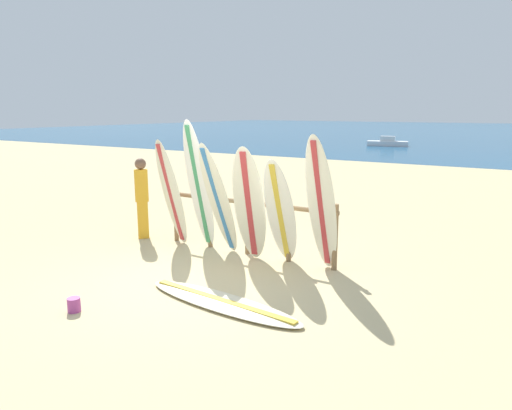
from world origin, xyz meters
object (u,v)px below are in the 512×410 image
(surfboard_leaning_center_right, at_px, (281,213))
(small_boat_offshore, at_px, (387,142))
(surfboard_lying_on_sand, at_px, (222,302))
(surfboard_leaning_right, at_px, (321,205))
(beachgoer_standing, at_px, (142,195))
(surfboard_leaning_far_left, at_px, (171,193))
(surfboard_leaning_center, at_px, (249,205))
(surfboard_rack, at_px, (247,217))
(surfboard_leaning_center_left, at_px, (219,200))
(sand_bucket, at_px, (74,305))
(surfboard_leaning_left, at_px, (199,186))

(surfboard_leaning_center_right, height_order, small_boat_offshore, surfboard_leaning_center_right)
(surfboard_lying_on_sand, bearing_deg, surfboard_leaning_right, 71.65)
(surfboard_lying_on_sand, relative_size, small_boat_offshore, 0.88)
(surfboard_leaning_right, relative_size, beachgoer_standing, 1.37)
(surfboard_leaning_far_left, xyz_separation_m, beachgoer_standing, (-0.92, 0.13, -0.14))
(surfboard_lying_on_sand, bearing_deg, surfboard_leaning_center_right, 91.91)
(surfboard_leaning_center, height_order, small_boat_offshore, surfboard_leaning_center)
(surfboard_rack, relative_size, surfboard_leaning_center_left, 1.68)
(surfboard_rack, xyz_separation_m, surfboard_leaning_center, (0.30, -0.41, 0.33))
(surfboard_rack, distance_m, surfboard_leaning_right, 1.66)
(surfboard_leaning_center_right, xyz_separation_m, sand_bucket, (-1.47, -2.99, -0.85))
(surfboard_leaning_center_right, bearing_deg, surfboard_leaning_far_left, 179.00)
(surfboard_leaning_right, bearing_deg, small_boat_offshore, 104.15)
(surfboard_leaning_center, distance_m, sand_bucket, 3.22)
(surfboard_leaning_far_left, relative_size, surfboard_leaning_right, 0.92)
(surfboard_leaning_center_left, relative_size, surfboard_leaning_right, 0.92)
(surfboard_lying_on_sand, xyz_separation_m, small_boat_offshore, (-6.41, 29.79, 0.22))
(surfboard_leaning_center, xyz_separation_m, surfboard_lying_on_sand, (0.65, -1.74, -0.99))
(surfboard_rack, height_order, surfboard_leaning_center_left, surfboard_leaning_center_left)
(surfboard_leaning_left, relative_size, surfboard_leaning_right, 1.08)
(surfboard_leaning_left, relative_size, surfboard_leaning_center_right, 1.30)
(surfboard_leaning_center_left, bearing_deg, sand_bucket, -94.71)
(surfboard_leaning_right, distance_m, small_boat_offshore, 28.79)
(beachgoer_standing, distance_m, sand_bucket, 3.76)
(surfboard_leaning_right, bearing_deg, sand_bucket, -124.85)
(surfboard_leaning_left, height_order, surfboard_leaning_center_left, surfboard_leaning_left)
(surfboard_leaning_center_left, relative_size, sand_bucket, 11.12)
(surfboard_leaning_far_left, relative_size, sand_bucket, 11.13)
(surfboard_leaning_center_left, xyz_separation_m, surfboard_leaning_right, (1.91, 0.15, 0.09))
(surfboard_leaning_left, distance_m, surfboard_leaning_right, 2.47)
(small_boat_offshore, xyz_separation_m, sand_bucket, (4.88, -31.00, -0.16))
(surfboard_rack, bearing_deg, surfboard_lying_on_sand, -66.16)
(surfboard_lying_on_sand, relative_size, sand_bucket, 14.04)
(surfboard_leaning_far_left, relative_size, surfboard_leaning_left, 0.85)
(surfboard_leaning_center, height_order, surfboard_leaning_center_right, surfboard_leaning_center)
(surfboard_leaning_right, bearing_deg, surfboard_rack, 170.31)
(surfboard_leaning_center_left, relative_size, surfboard_leaning_center, 1.02)
(surfboard_leaning_left, bearing_deg, surfboard_leaning_center_right, -3.37)
(small_boat_offshore, height_order, sand_bucket, small_boat_offshore)
(surfboard_leaning_far_left, distance_m, surfboard_leaning_left, 0.65)
(beachgoer_standing, height_order, sand_bucket, beachgoer_standing)
(surfboard_rack, height_order, surfboard_leaning_right, surfboard_leaning_right)
(surfboard_leaning_center, relative_size, surfboard_lying_on_sand, 0.78)
(surfboard_leaning_right, height_order, small_boat_offshore, surfboard_leaning_right)
(surfboard_leaning_center_right, bearing_deg, surfboard_leaning_center, -176.22)
(surfboard_leaning_left, bearing_deg, surfboard_leaning_center_left, -15.44)
(surfboard_leaning_center_right, distance_m, surfboard_leaning_right, 0.72)
(surfboard_leaning_left, bearing_deg, surfboard_leaning_center, -6.84)
(surfboard_rack, relative_size, surfboard_leaning_center_right, 1.86)
(surfboard_leaning_left, xyz_separation_m, surfboard_leaning_center, (1.20, -0.14, -0.21))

